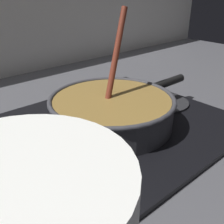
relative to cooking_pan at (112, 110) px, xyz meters
name	(u,v)px	position (x,y,z in m)	size (l,w,h in m)	color
ground	(168,197)	(-0.07, -0.23, -0.07)	(2.40, 1.60, 0.04)	#4C4C51
hob_plate	(112,127)	(0.00, 0.00, -0.04)	(0.56, 0.48, 0.01)	black
burner_ring	(112,123)	(0.00, 0.00, -0.03)	(0.16, 0.16, 0.01)	#592D0C
spare_burner	(163,102)	(0.19, 0.00, -0.04)	(0.15, 0.15, 0.01)	#262628
cooking_pan	(112,110)	(0.00, 0.00, 0.00)	(0.42, 0.30, 0.26)	#38383D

